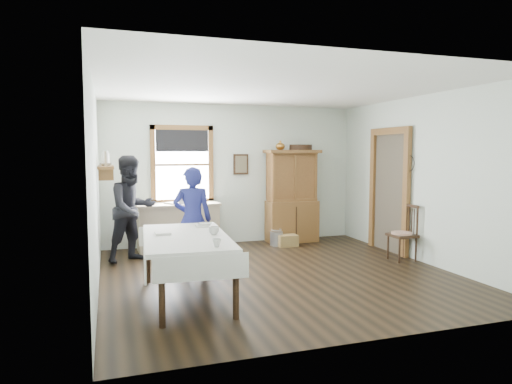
% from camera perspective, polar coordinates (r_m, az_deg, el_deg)
% --- Properties ---
extents(room, '(5.01, 5.01, 2.70)m').
position_cam_1_polar(room, '(6.59, 2.82, 1.19)').
color(room, black).
rests_on(room, ground).
extents(window, '(1.18, 0.07, 1.48)m').
position_cam_1_polar(window, '(8.72, -9.20, 3.91)').
color(window, white).
rests_on(window, room).
extents(doorway, '(0.09, 1.14, 2.22)m').
position_cam_1_polar(doorway, '(8.51, 16.35, 0.59)').
color(doorway, '#4F4638').
rests_on(doorway, room).
extents(wall_shelf, '(0.24, 1.00, 0.44)m').
position_cam_1_polar(wall_shelf, '(7.69, -18.26, 3.15)').
color(wall_shelf, brown).
rests_on(wall_shelf, room).
extents(framed_picture, '(0.30, 0.04, 0.40)m').
position_cam_1_polar(framed_picture, '(8.97, -1.89, 3.49)').
color(framed_picture, '#372213').
rests_on(framed_picture, room).
extents(rug_beater, '(0.01, 0.27, 0.27)m').
position_cam_1_polar(rug_beater, '(8.04, 18.63, 4.26)').
color(rug_beater, black).
rests_on(rug_beater, room).
extents(work_counter, '(1.52, 0.63, 0.85)m').
position_cam_1_polar(work_counter, '(8.50, -9.68, -4.28)').
color(work_counter, tan).
rests_on(work_counter, room).
extents(china_hutch, '(1.07, 0.51, 1.83)m').
position_cam_1_polar(china_hutch, '(9.10, 4.52, -0.52)').
color(china_hutch, brown).
rests_on(china_hutch, room).
extents(dining_table, '(1.16, 2.02, 0.78)m').
position_cam_1_polar(dining_table, '(5.70, -8.71, -9.26)').
color(dining_table, silver).
rests_on(dining_table, room).
extents(spindle_chair, '(0.43, 0.43, 0.93)m').
position_cam_1_polar(spindle_chair, '(7.92, 17.81, -4.85)').
color(spindle_chair, '#372213').
rests_on(spindle_chair, room).
extents(pail, '(0.32, 0.32, 0.27)m').
position_cam_1_polar(pail, '(8.80, 2.58, -5.83)').
color(pail, '#9D9EA5').
rests_on(pail, room).
extents(wicker_basket, '(0.37, 0.26, 0.22)m').
position_cam_1_polar(wicker_basket, '(8.75, 3.94, -6.07)').
color(wicker_basket, '#9B7E46').
rests_on(wicker_basket, room).
extents(woman_blue, '(0.60, 0.46, 1.46)m').
position_cam_1_polar(woman_blue, '(6.87, -7.93, -3.91)').
color(woman_blue, navy).
rests_on(woman_blue, room).
extents(figure_dark, '(0.98, 0.92, 1.61)m').
position_cam_1_polar(figure_dark, '(7.72, -15.21, -2.50)').
color(figure_dark, black).
rests_on(figure_dark, room).
extents(table_cup_a, '(0.15, 0.15, 0.10)m').
position_cam_1_polar(table_cup_a, '(5.63, -5.29, -4.82)').
color(table_cup_a, silver).
rests_on(table_cup_a, dining_table).
extents(table_cup_b, '(0.12, 0.12, 0.09)m').
position_cam_1_polar(table_cup_b, '(4.91, -4.95, -6.33)').
color(table_cup_b, silver).
rests_on(table_cup_b, dining_table).
extents(table_bowl, '(0.26, 0.26, 0.05)m').
position_cam_1_polar(table_bowl, '(6.24, -6.40, -4.06)').
color(table_bowl, silver).
rests_on(table_bowl, dining_table).
extents(counter_book, '(0.26, 0.28, 0.02)m').
position_cam_1_polar(counter_book, '(8.31, -10.89, -1.46)').
color(counter_book, brown).
rests_on(counter_book, work_counter).
extents(counter_bowl, '(0.26, 0.26, 0.07)m').
position_cam_1_polar(counter_bowl, '(8.38, -6.95, -1.19)').
color(counter_bowl, silver).
rests_on(counter_bowl, work_counter).
extents(shelf_bowl, '(0.22, 0.22, 0.05)m').
position_cam_1_polar(shelf_bowl, '(7.70, -18.27, 3.33)').
color(shelf_bowl, silver).
rests_on(shelf_bowl, wall_shelf).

